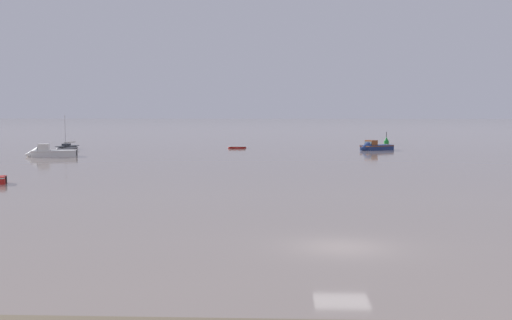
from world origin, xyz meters
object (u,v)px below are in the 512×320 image
(sailboat_moored_0, at_px, (67,148))
(rowboat_moored_2, at_px, (237,148))
(motorboat_moored_1, at_px, (46,154))
(motorboat_moored_5, at_px, (372,148))
(channel_buoy, at_px, (386,141))

(sailboat_moored_0, distance_m, rowboat_moored_2, 26.47)
(motorboat_moored_1, bearing_deg, motorboat_moored_5, -174.42)
(motorboat_moored_1, bearing_deg, channel_buoy, -158.97)
(sailboat_moored_0, distance_m, motorboat_moored_5, 47.22)
(motorboat_moored_5, bearing_deg, sailboat_moored_0, -35.22)
(motorboat_moored_5, xyz_separation_m, channel_buoy, (5.07, 18.84, 0.12))
(motorboat_moored_1, xyz_separation_m, motorboat_moored_5, (44.82, 15.55, -0.04))
(channel_buoy, bearing_deg, sailboat_moored_0, -159.99)
(rowboat_moored_2, distance_m, motorboat_moored_1, 30.41)
(rowboat_moored_2, bearing_deg, motorboat_moored_5, 165.35)
(channel_buoy, bearing_deg, rowboat_moored_2, -149.24)
(sailboat_moored_0, relative_size, rowboat_moored_2, 1.82)
(channel_buoy, bearing_deg, motorboat_moored_1, -145.42)
(motorboat_moored_1, distance_m, motorboat_moored_5, 47.44)
(rowboat_moored_2, distance_m, channel_buoy, 30.32)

